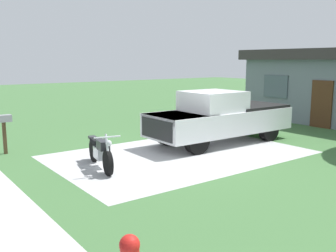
{
  "coord_description": "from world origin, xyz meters",
  "views": [
    {
      "loc": [
        9.28,
        -7.39,
        2.98
      ],
      "look_at": [
        -0.34,
        -0.25,
        0.9
      ],
      "focal_mm": 40.69,
      "sensor_mm": 36.0,
      "label": 1
    }
  ],
  "objects": [
    {
      "name": "driveway_pad",
      "position": [
        0.0,
        0.0,
        0.0
      ],
      "size": [
        5.14,
        7.89,
        0.01
      ],
      "primitive_type": "cube",
      "color": "#B3B3B3",
      "rests_on": "ground"
    },
    {
      "name": "motorcycle",
      "position": [
        -0.12,
        -2.76,
        0.47
      ],
      "size": [
        2.19,
        0.81,
        1.09
      ],
      "color": "black",
      "rests_on": "ground"
    },
    {
      "name": "pickup_truck",
      "position": [
        -0.51,
        2.3,
        0.95
      ],
      "size": [
        2.06,
        5.65,
        1.9
      ],
      "color": "black",
      "rests_on": "ground"
    },
    {
      "name": "mailbox",
      "position": [
        -3.42,
        -4.48,
        0.98
      ],
      "size": [
        0.26,
        0.48,
        1.26
      ],
      "color": "#4C3823",
      "rests_on": "ground"
    },
    {
      "name": "ground_plane",
      "position": [
        0.0,
        0.0,
        0.0
      ],
      "size": [
        80.0,
        80.0,
        0.0
      ],
      "primitive_type": "plane",
      "color": "#406B3A"
    }
  ]
}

